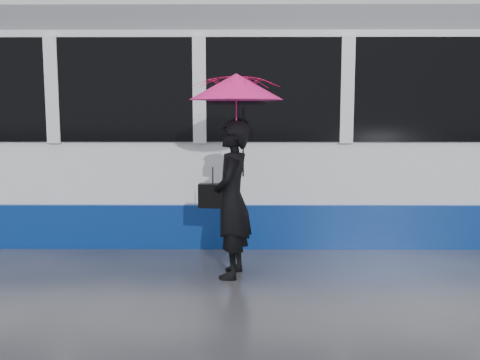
{
  "coord_description": "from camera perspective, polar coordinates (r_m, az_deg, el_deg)",
  "views": [
    {
      "loc": [
        1.49,
        -6.05,
        1.9
      ],
      "look_at": [
        1.44,
        0.26,
        1.1
      ],
      "focal_mm": 40.0,
      "sensor_mm": 36.0,
      "label": 1
    }
  ],
  "objects": [
    {
      "name": "ground",
      "position": [
        6.51,
        -13.01,
        -9.93
      ],
      "size": [
        90.0,
        90.0,
        0.0
      ],
      "primitive_type": "plane",
      "color": "#28272C",
      "rests_on": "ground"
    },
    {
      "name": "rails",
      "position": [
        8.88,
        -9.28,
        -5.15
      ],
      "size": [
        34.0,
        1.51,
        0.02
      ],
      "color": "#3F3D38",
      "rests_on": "ground"
    },
    {
      "name": "tram",
      "position": [
        8.76,
        12.98,
        5.34
      ],
      "size": [
        26.0,
        2.56,
        3.35
      ],
      "color": "white",
      "rests_on": "ground"
    },
    {
      "name": "woman",
      "position": [
        6.14,
        -0.87,
        -2.1
      ],
      "size": [
        0.52,
        0.71,
        1.81
      ],
      "primitive_type": "imported",
      "rotation": [
        0.0,
        0.0,
        -1.7
      ],
      "color": "black",
      "rests_on": "ground"
    },
    {
      "name": "umbrella",
      "position": [
        6.06,
        -0.41,
        7.99
      ],
      "size": [
        1.19,
        1.19,
        1.22
      ],
      "rotation": [
        0.0,
        0.0,
        -0.13
      ],
      "color": "#ED1386",
      "rests_on": "ground"
    },
    {
      "name": "handbag",
      "position": [
        6.17,
        -2.91,
        -1.67
      ],
      "size": [
        0.34,
        0.18,
        0.46
      ],
      "rotation": [
        0.0,
        0.0,
        -0.13
      ],
      "color": "black",
      "rests_on": "ground"
    }
  ]
}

